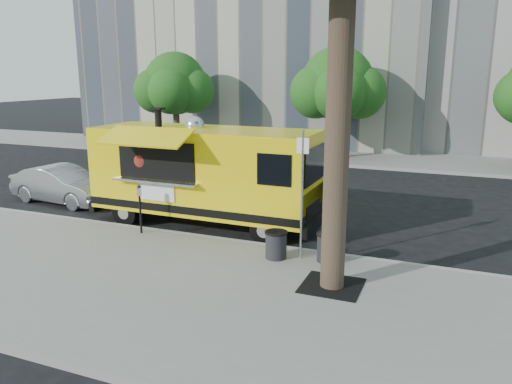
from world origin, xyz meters
TOP-DOWN VIEW (x-y plane):
  - ground at (0.00, 0.00)m, footprint 120.00×120.00m
  - sidewalk at (0.00, -4.00)m, footprint 60.00×6.00m
  - curb at (0.00, -0.93)m, footprint 60.00×0.14m
  - far_sidewalk at (0.00, 13.50)m, footprint 60.00×5.00m
  - tree_well at (2.60, -2.80)m, footprint 1.20×1.20m
  - far_tree_a at (-10.00, 12.30)m, footprint 3.42×3.42m
  - far_tree_b at (-1.00, 12.70)m, footprint 3.60×3.60m
  - sign_post at (1.55, -1.55)m, footprint 0.28×0.06m
  - parking_meter at (-3.00, -1.35)m, footprint 0.11×0.11m
  - food_truck at (-1.98, 0.35)m, footprint 6.83×3.17m
  - sedan at (-7.68, 0.83)m, footprint 3.96×1.72m
  - trash_bin_left at (1.01, -1.73)m, footprint 0.54×0.54m
  - trash_bin_right at (2.18, -1.48)m, footprint 0.56×0.56m

SIDE VIEW (x-z plane):
  - ground at x=0.00m, z-range 0.00..0.00m
  - sidewalk at x=0.00m, z-range 0.00..0.15m
  - curb at x=0.00m, z-range -0.01..0.15m
  - far_sidewalk at x=0.00m, z-range 0.00..0.15m
  - tree_well at x=2.60m, z-range 0.14..0.17m
  - trash_bin_left at x=1.01m, z-range 0.17..0.82m
  - trash_bin_right at x=2.18m, z-range 0.17..0.84m
  - sedan at x=-7.68m, z-range 0.00..1.27m
  - parking_meter at x=-3.00m, z-range 0.31..1.65m
  - food_truck at x=-1.98m, z-range -0.10..3.26m
  - sign_post at x=1.55m, z-range 0.35..3.35m
  - far_tree_a at x=-10.00m, z-range 1.10..6.45m
  - far_tree_b at x=-1.00m, z-range 1.08..6.58m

